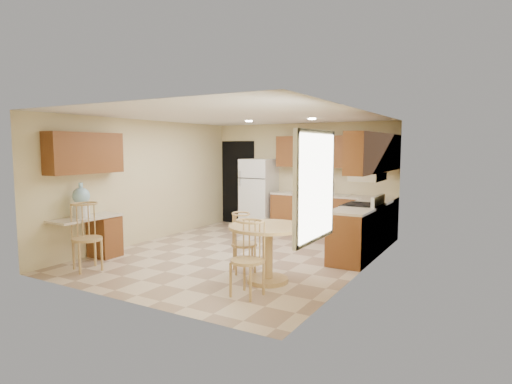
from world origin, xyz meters
The scene contains 30 objects.
floor centered at (0.00, 0.00, 0.00)m, with size 5.50×5.50×0.00m, color #CAB192.
ceiling centered at (0.00, 0.00, 2.50)m, with size 4.50×5.50×0.02m, color white.
wall_back centered at (0.00, 2.75, 1.25)m, with size 4.50×0.02×2.50m, color beige.
wall_front centered at (0.00, -2.75, 1.25)m, with size 4.50×0.02×2.50m, color beige.
wall_left centered at (-2.25, 0.00, 1.25)m, with size 0.02×5.50×2.50m, color beige.
wall_right centered at (2.25, 0.00, 1.25)m, with size 0.02×5.50×2.50m, color beige.
doorway centered at (-1.75, 2.73, 1.05)m, with size 0.90×0.02×2.10m, color black.
base_cab_back centered at (0.88, 2.45, 0.43)m, with size 2.75×0.60×0.87m, color brown.
counter_back centered at (0.88, 2.45, 0.89)m, with size 2.75×0.63×0.04m, color beige.
base_cab_right_a centered at (1.95, 1.85, 0.43)m, with size 0.60×0.59×0.87m, color brown.
counter_right_a centered at (1.95, 1.85, 0.89)m, with size 0.63×0.59×0.04m, color beige.
base_cab_right_b centered at (1.95, 0.40, 0.43)m, with size 0.60×0.80×0.87m, color brown.
counter_right_b centered at (1.95, 0.40, 0.89)m, with size 0.63×0.80×0.04m, color beige.
upper_cab_back centered at (0.88, 2.58, 1.85)m, with size 2.75×0.33×0.70m, color brown.
upper_cab_right centered at (2.08, 1.21, 1.85)m, with size 0.33×2.42×0.70m, color brown.
upper_cab_left centered at (-2.08, -1.60, 1.85)m, with size 0.33×1.40×0.70m, color brown.
sink centered at (0.85, 2.45, 0.91)m, with size 0.78×0.44×0.01m, color silver.
range_hood centered at (2.00, 1.18, 1.42)m, with size 0.50×0.76×0.14m, color silver.
desk_pedestal centered at (-2.00, -1.32, 0.36)m, with size 0.48×0.42×0.72m, color brown.
desk_top centered at (-2.00, -1.70, 0.75)m, with size 0.50×1.20×0.04m, color beige.
window centered at (2.23, -1.85, 1.50)m, with size 0.06×1.12×1.30m.
can_light_a centered at (-0.50, 1.20, 2.48)m, with size 0.14×0.14×0.02m, color white.
can_light_b centered at (0.90, 1.20, 2.48)m, with size 0.14×0.14×0.02m, color white.
refrigerator centered at (-0.95, 2.40, 0.83)m, with size 0.74×0.72×1.67m.
stove centered at (1.92, 1.18, 0.47)m, with size 0.65×0.76×1.09m.
dining_table centered at (1.22, -1.15, 0.54)m, with size 1.12×1.12×0.83m.
chair_table_a centered at (0.67, -0.99, 0.56)m, with size 0.41×0.51×0.93m.
chair_table_b centered at (1.27, -1.90, 0.60)m, with size 0.44×0.44×0.99m.
chair_desk centered at (-1.55, -2.15, 0.65)m, with size 0.47×0.60×1.06m.
water_crock centered at (-2.00, -1.78, 1.04)m, with size 0.28×0.28×0.59m.
Camera 1 is at (4.10, -6.47, 1.95)m, focal length 30.00 mm.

